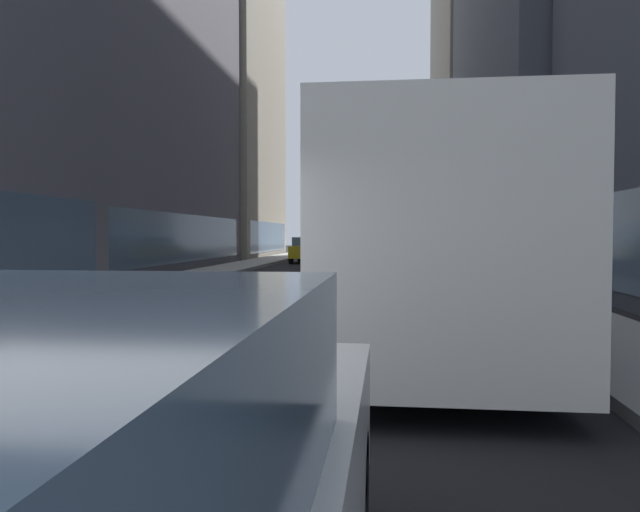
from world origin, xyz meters
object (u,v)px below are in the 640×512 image
at_px(transit_bus, 418,234).
at_px(dalmatian_dog, 278,343).
at_px(car_grey_wagon, 396,248).
at_px(pedestrian_with_handbag, 522,268).
at_px(car_yellow_taxi, 308,250).

xyz_separation_m(transit_bus, dalmatian_dog, (-1.78, -4.13, -1.26)).
xyz_separation_m(car_grey_wagon, pedestrian_with_handbag, (2.48, -29.56, 0.19)).
height_order(transit_bus, car_grey_wagon, transit_bus).
height_order(transit_bus, dalmatian_dog, transit_bus).
bearing_deg(dalmatian_dog, car_yellow_taxi, 97.09).
distance_m(transit_bus, dalmatian_dog, 4.67).
bearing_deg(car_yellow_taxi, transit_bus, -78.10).
height_order(car_grey_wagon, dalmatian_dog, car_grey_wagon).
bearing_deg(car_yellow_taxi, car_grey_wagon, 47.06).
height_order(car_grey_wagon, pedestrian_with_handbag, pedestrian_with_handbag).
distance_m(car_grey_wagon, dalmatian_dog, 36.77).
xyz_separation_m(car_grey_wagon, dalmatian_dog, (-1.78, -36.73, -0.31)).
bearing_deg(dalmatian_dog, car_grey_wagon, 87.23).
bearing_deg(pedestrian_with_handbag, car_yellow_taxi, 108.94).
bearing_deg(car_yellow_taxi, pedestrian_with_handbag, -71.06).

